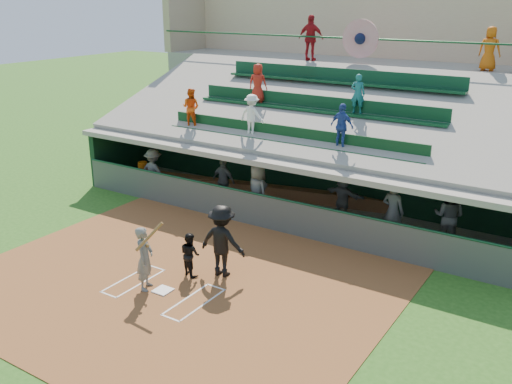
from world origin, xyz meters
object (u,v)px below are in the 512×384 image
Objects in this scene: batter_at_plate at (145,258)px; water_cooler at (143,167)px; home_plate at (163,290)px; catcher at (190,254)px; white_table at (144,179)px.

water_cooler is at bearing 133.76° from batter_at_plate.
catcher is at bearing 89.00° from home_plate.
water_cooler is (-5.77, 6.02, 0.01)m from batter_at_plate.
white_table is 0.52m from water_cooler.
home_plate is 1.26m from catcher.
catcher reaches higher than water_cooler.
batter_at_plate is 1.62× the size of catcher.
water_cooler reaches higher than home_plate.
batter_at_plate is at bearing 87.10° from catcher.
water_cooler is at bearing 136.45° from home_plate.
white_table is (-5.79, 6.05, -0.51)m from batter_at_plate.
batter_at_plate is at bearing -36.53° from white_table.
white_table is 2.07× the size of water_cooler.
home_plate is 8.62m from white_table.
white_table is at bearing 133.74° from batter_at_plate.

